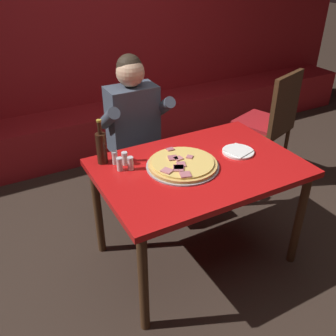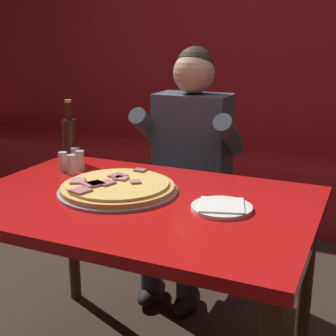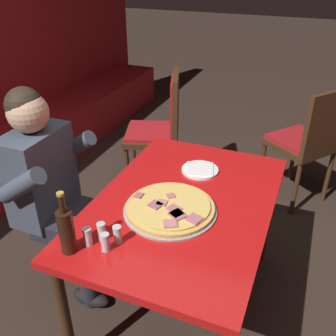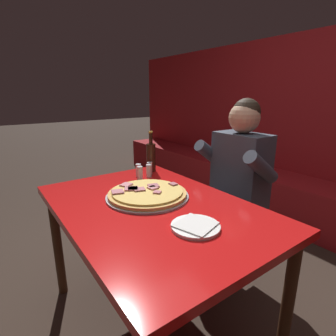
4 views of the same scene
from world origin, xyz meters
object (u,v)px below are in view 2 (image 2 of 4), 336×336
at_px(shaker_black_pepper, 76,158).
at_px(diner_seated_blue_shirt, 187,161).
at_px(shaker_red_pepper_flakes, 72,166).
at_px(beer_bottle, 70,139).
at_px(shaker_parmesan, 80,161).
at_px(main_dining_table, 138,220).
at_px(shaker_oregano, 63,163).
at_px(pizza, 117,187).
at_px(plate_white_paper, 222,207).

xyz_separation_m(shaker_black_pepper, diner_seated_blue_shirt, (0.36, 0.45, -0.09)).
bearing_deg(shaker_red_pepper_flakes, beer_bottle, 126.41).
bearing_deg(diner_seated_blue_shirt, shaker_parmesan, -122.05).
relative_size(shaker_parmesan, diner_seated_blue_shirt, 0.07).
height_order(main_dining_table, beer_bottle, beer_bottle).
bearing_deg(main_dining_table, diner_seated_blue_shirt, 97.68).
bearing_deg(diner_seated_blue_shirt, shaker_oregano, -123.73).
xyz_separation_m(pizza, shaker_black_pepper, (-0.35, 0.24, 0.02)).
bearing_deg(shaker_red_pepper_flakes, shaker_oregano, 159.55).
height_order(beer_bottle, shaker_red_pepper_flakes, beer_bottle).
bearing_deg(beer_bottle, shaker_red_pepper_flakes, -53.59).
distance_m(beer_bottle, shaker_parmesan, 0.16).
distance_m(shaker_black_pepper, diner_seated_blue_shirt, 0.58).
relative_size(shaker_black_pepper, diner_seated_blue_shirt, 0.07).
bearing_deg(plate_white_paper, shaker_red_pepper_flakes, 168.87).
height_order(main_dining_table, shaker_black_pepper, shaker_black_pepper).
bearing_deg(pizza, shaker_red_pepper_flakes, 157.08).
xyz_separation_m(beer_bottle, shaker_oregano, (0.06, -0.14, -0.07)).
distance_m(main_dining_table, diner_seated_blue_shirt, 0.73).
distance_m(pizza, shaker_red_pepper_flakes, 0.32).
xyz_separation_m(plate_white_paper, beer_bottle, (-0.83, 0.30, 0.10)).
bearing_deg(plate_white_paper, shaker_black_pepper, 161.92).
relative_size(shaker_black_pepper, shaker_red_pepper_flakes, 1.00).
bearing_deg(shaker_parmesan, beer_bottle, 141.54).
height_order(shaker_black_pepper, shaker_oregano, same).
bearing_deg(beer_bottle, pizza, -34.76).
relative_size(shaker_red_pepper_flakes, diner_seated_blue_shirt, 0.07).
relative_size(main_dining_table, plate_white_paper, 6.04).
relative_size(shaker_oregano, shaker_red_pepper_flakes, 1.00).
relative_size(shaker_black_pepper, shaker_oregano, 1.00).
xyz_separation_m(pizza, beer_bottle, (-0.42, 0.29, 0.09)).
relative_size(pizza, shaker_parmesan, 5.28).
relative_size(main_dining_table, shaker_parmesan, 14.75).
relative_size(beer_bottle, shaker_red_pepper_flakes, 3.40).
xyz_separation_m(shaker_black_pepper, shaker_parmesan, (0.05, -0.04, 0.00)).
xyz_separation_m(pizza, diner_seated_blue_shirt, (0.01, 0.69, -0.07)).
bearing_deg(main_dining_table, plate_white_paper, 2.91).
bearing_deg(plate_white_paper, shaker_oregano, 168.09).
xyz_separation_m(pizza, shaker_red_pepper_flakes, (-0.29, 0.12, 0.02)).
bearing_deg(beer_bottle, main_dining_table, -31.71).
height_order(shaker_black_pepper, shaker_red_pepper_flakes, same).
distance_m(pizza, plate_white_paper, 0.42).
distance_m(main_dining_table, plate_white_paper, 0.33).
distance_m(main_dining_table, shaker_parmesan, 0.48).
bearing_deg(shaker_black_pepper, shaker_parmesan, -36.46).
distance_m(shaker_oregano, diner_seated_blue_shirt, 0.66).
bearing_deg(pizza, plate_white_paper, -2.14).
distance_m(plate_white_paper, diner_seated_blue_shirt, 0.82).
relative_size(plate_white_paper, beer_bottle, 0.72).
relative_size(plate_white_paper, shaker_oregano, 2.44).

